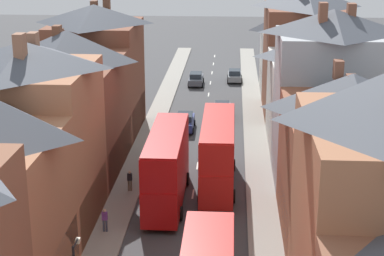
{
  "coord_description": "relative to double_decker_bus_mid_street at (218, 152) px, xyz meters",
  "views": [
    {
      "loc": [
        2.77,
        -14.52,
        19.28
      ],
      "look_at": [
        -0.86,
        42.16,
        1.38
      ],
      "focal_mm": 60.0,
      "sensor_mm": 36.0,
      "label": 1
    }
  ],
  "objects": [
    {
      "name": "pavement_right",
      "position": [
        3.31,
        6.38,
        -2.75
      ],
      "size": [
        2.2,
        104.0,
        0.14
      ],
      "primitive_type": "cube",
      "color": "gray",
      "rests_on": "ground"
    },
    {
      "name": "car_mid_white",
      "position": [
        -3.59,
        33.11,
        -1.99
      ],
      "size": [
        1.9,
        4.34,
        1.63
      ],
      "color": "#4C515B",
      "rests_on": "ground"
    },
    {
      "name": "pedestrian_far_left",
      "position": [
        -6.58,
        -1.61,
        -1.78
      ],
      "size": [
        0.36,
        0.22,
        1.61
      ],
      "color": "brown",
      "rests_on": "pavement_left"
    },
    {
      "name": "pavement_left",
      "position": [
        -6.89,
        6.38,
        -2.75
      ],
      "size": [
        2.2,
        104.0,
        0.14
      ],
      "primitive_type": "cube",
      "color": "gray",
      "rests_on": "ground"
    },
    {
      "name": "car_near_blue",
      "position": [
        -3.59,
        14.28,
        -1.96
      ],
      "size": [
        1.9,
        4.45,
        1.7
      ],
      "color": "navy",
      "rests_on": "ground"
    },
    {
      "name": "car_parked_left_b",
      "position": [
        1.31,
        35.34,
        -2.01
      ],
      "size": [
        1.9,
        3.96,
        1.6
      ],
      "color": "gray",
      "rests_on": "ground"
    },
    {
      "name": "double_decker_bus_mid_street",
      "position": [
        0.0,
        0.0,
        0.0
      ],
      "size": [
        2.74,
        10.8,
        5.3
      ],
      "color": "red",
      "rests_on": "ground"
    },
    {
      "name": "car_parked_right_b",
      "position": [
        0.01,
        18.66,
        -1.96
      ],
      "size": [
        1.9,
        3.93,
        1.71
      ],
      "color": "gray",
      "rests_on": "ground"
    },
    {
      "name": "terrace_row_left",
      "position": [
        -11.98,
        -12.85,
        3.38
      ],
      "size": [
        8.0,
        60.62,
        13.24
      ],
      "color": "#B2704C",
      "rests_on": "ground"
    },
    {
      "name": "car_parked_right_a",
      "position": [
        -4.89,
        6.23,
        -2.0
      ],
      "size": [
        1.9,
        4.23,
        1.61
      ],
      "color": "navy",
      "rests_on": "ground"
    },
    {
      "name": "pedestrian_mid_right",
      "position": [
        -7.14,
        -8.48,
        -1.78
      ],
      "size": [
        0.36,
        0.22,
        1.61
      ],
      "color": "#3D4256",
      "rests_on": "pavement_left"
    },
    {
      "name": "terrace_row_right",
      "position": [
        8.39,
        -5.03,
        3.03
      ],
      "size": [
        8.0,
        78.43,
        14.07
      ],
      "color": "#A36042",
      "rests_on": "ground"
    },
    {
      "name": "double_decker_bus_far_approaching",
      "position": [
        -3.6,
        -3.2,
        0.0
      ],
      "size": [
        2.74,
        10.8,
        5.3
      ],
      "color": "#B70F0F",
      "rests_on": "ground"
    },
    {
      "name": "centre_line_dashes",
      "position": [
        -1.79,
        4.38,
        -2.81
      ],
      "size": [
        0.14,
        97.8,
        0.01
      ],
      "color": "silver",
      "rests_on": "ground"
    }
  ]
}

